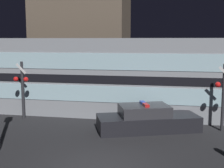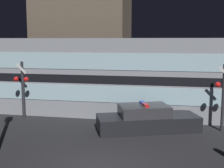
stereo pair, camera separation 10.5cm
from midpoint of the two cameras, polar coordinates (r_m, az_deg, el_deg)
train at (r=18.07m, az=-5.16°, el=1.50°), size 21.53×2.87×4.30m
police_car at (r=14.77m, az=6.59°, el=-6.55°), size 5.01×3.31×1.33m
crossing_signal_near at (r=15.13m, az=19.93°, el=-1.59°), size 0.83×0.36×3.13m
crossing_signal_far at (r=17.22m, az=-15.93°, el=-0.38°), size 0.83×0.36×3.08m
building_left at (r=25.63m, az=-5.32°, el=8.43°), size 7.36×4.52×8.76m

